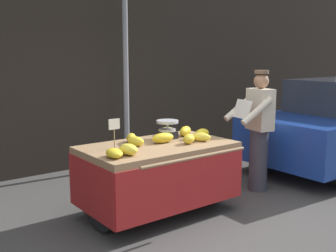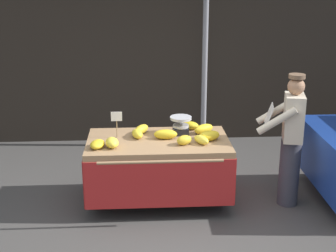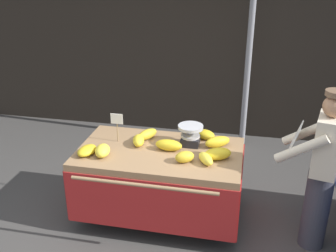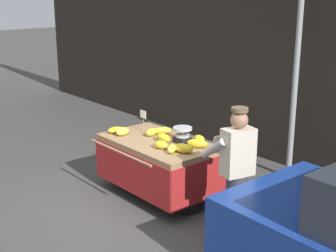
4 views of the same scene
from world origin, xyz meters
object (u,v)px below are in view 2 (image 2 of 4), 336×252
(banana_bunch_3, at_px, (190,125))
(banana_bunch_6, at_px, (137,134))
(street_pole, at_px, (205,56))
(banana_cart, at_px, (158,157))
(banana_bunch_5, at_px, (112,143))
(banana_bunch_9, at_px, (97,144))
(banana_bunch_4, at_px, (209,136))
(banana_bunch_1, at_px, (204,129))
(banana_bunch_0, at_px, (141,129))
(price_sign, at_px, (117,119))
(banana_bunch_2, at_px, (165,134))
(banana_bunch_7, at_px, (201,140))
(vendor_person, at_px, (290,140))
(weighing_scale, at_px, (181,125))
(banana_bunch_8, at_px, (184,140))

(banana_bunch_3, bearing_deg, banana_bunch_6, -155.41)
(street_pole, distance_m, banana_cart, 2.45)
(banana_bunch_5, distance_m, banana_bunch_9, 0.18)
(banana_bunch_4, bearing_deg, banana_bunch_1, 95.74)
(banana_cart, relative_size, banana_bunch_5, 7.60)
(street_pole, relative_size, banana_bunch_0, 11.14)
(banana_bunch_6, bearing_deg, price_sign, 171.23)
(banana_bunch_1, distance_m, banana_bunch_2, 0.55)
(banana_bunch_0, distance_m, banana_bunch_7, 0.86)
(banana_bunch_9, relative_size, vendor_person, 0.15)
(street_pole, relative_size, banana_bunch_6, 13.36)
(banana_bunch_7, distance_m, vendor_person, 1.13)
(banana_bunch_5, distance_m, banana_bunch_7, 1.09)
(weighing_scale, relative_size, banana_bunch_3, 1.18)
(banana_cart, relative_size, weighing_scale, 6.47)
(banana_bunch_4, xyz_separation_m, banana_bunch_5, (-1.20, -0.17, -0.00))
(banana_bunch_4, relative_size, banana_bunch_5, 1.22)
(banana_cart, relative_size, banana_bunch_1, 6.08)
(banana_bunch_0, xyz_separation_m, banana_bunch_8, (0.52, -0.46, 0.00))
(weighing_scale, bearing_deg, banana_cart, -145.25)
(banana_bunch_1, bearing_deg, price_sign, -175.10)
(banana_bunch_8, bearing_deg, banana_bunch_5, -177.20)
(banana_bunch_5, distance_m, banana_bunch_8, 0.88)
(banana_bunch_1, relative_size, banana_bunch_8, 1.47)
(banana_cart, xyz_separation_m, banana_bunch_6, (-0.26, 0.08, 0.28))
(weighing_scale, xyz_separation_m, banana_bunch_7, (0.22, -0.39, -0.07))
(street_pole, bearing_deg, banana_cart, -112.28)
(weighing_scale, bearing_deg, banana_bunch_9, -156.17)
(banana_bunch_0, height_order, banana_bunch_9, banana_bunch_0)
(price_sign, bearing_deg, street_pole, 55.09)
(street_pole, bearing_deg, price_sign, -124.91)
(banana_bunch_0, bearing_deg, weighing_scale, -5.48)
(banana_bunch_3, bearing_deg, banana_cart, -137.65)
(banana_bunch_3, distance_m, vendor_person, 1.33)
(banana_bunch_1, distance_m, banana_bunch_8, 0.52)
(banana_bunch_2, relative_size, vendor_person, 0.17)
(banana_bunch_6, xyz_separation_m, vendor_person, (1.92, -0.22, -0.05))
(price_sign, distance_m, banana_bunch_3, 1.03)
(banana_bunch_2, relative_size, banana_bunch_6, 1.26)
(banana_bunch_6, bearing_deg, vendor_person, -6.40)
(banana_bunch_4, xyz_separation_m, banana_bunch_8, (-0.33, -0.13, -0.00))
(street_pole, distance_m, banana_bunch_0, 2.22)
(banana_bunch_3, bearing_deg, price_sign, -163.60)
(banana_bunch_2, height_order, banana_bunch_5, same)
(banana_bunch_4, height_order, banana_bunch_8, banana_bunch_4)
(street_pole, height_order, price_sign, street_pole)
(banana_bunch_6, distance_m, banana_bunch_8, 0.64)
(banana_bunch_2, bearing_deg, banana_cart, -164.11)
(banana_bunch_7, bearing_deg, banana_bunch_0, 148.83)
(banana_cart, height_order, banana_bunch_6, banana_bunch_6)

